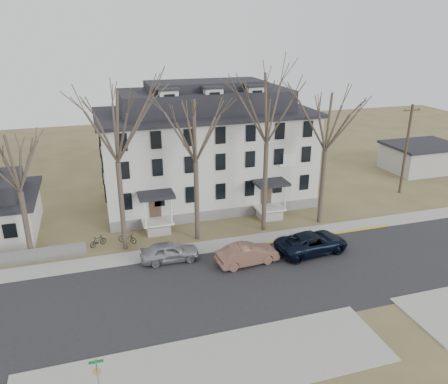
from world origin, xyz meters
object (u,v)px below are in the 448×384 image
object	(u,v)px
car_tan	(247,255)
street_sign	(97,374)
boarding_house	(206,150)
utility_pole_far	(406,149)
tree_bungalow	(15,159)
car_silver	(170,252)
tree_mid_right	(328,118)
car_navy	(312,243)
tree_mid_left	(195,127)
bicycle_left	(127,238)
bicycle_right	(98,242)
tree_far_left	(114,122)
tree_center	(268,104)

from	to	relation	value
car_tan	street_sign	distance (m)	15.01
car_tan	street_sign	world-z (taller)	street_sign
boarding_house	utility_pole_far	xyz separation A→B (m)	(20.50, -3.95, -0.47)
tree_bungalow	car_silver	xyz separation A→B (m)	(10.09, -3.04, -7.37)
car_tan	utility_pole_far	bearing A→B (deg)	-71.01
utility_pole_far	car_silver	xyz separation A→B (m)	(-26.41, -7.24, -4.15)
car_tan	tree_bungalow	bearing A→B (deg)	66.36
utility_pole_far	car_tan	size ratio (longest dim) A/B	2.00
boarding_house	tree_mid_right	distance (m)	12.51
car_tan	car_navy	size ratio (longest dim) A/B	0.81
tree_bungalow	tree_mid_left	bearing A→B (deg)	0.00
boarding_house	tree_mid_right	world-z (taller)	tree_mid_right
bicycle_left	street_sign	bearing A→B (deg)	-156.42
bicycle_left	bicycle_right	distance (m)	2.34
tree_mid_right	street_sign	world-z (taller)	tree_mid_right
bicycle_right	tree_far_left	bearing A→B (deg)	-143.89
tree_bungalow	car_silver	bearing A→B (deg)	-16.75
car_navy	bicycle_left	distance (m)	15.03
tree_far_left	car_silver	bearing A→B (deg)	-44.50
boarding_house	car_navy	bearing A→B (deg)	-68.84
tree_mid_right	tree_mid_left	bearing A→B (deg)	180.00
tree_bungalow	tree_far_left	bearing A→B (deg)	0.00
bicycle_right	street_sign	world-z (taller)	street_sign
tree_center	bicycle_left	distance (m)	15.88
tree_center	car_tan	bearing A→B (deg)	-123.29
car_tan	boarding_house	bearing A→B (deg)	-6.97
boarding_house	bicycle_right	distance (m)	14.10
utility_pole_far	bicycle_left	size ratio (longest dim) A/B	5.74
car_silver	car_navy	size ratio (longest dim) A/B	0.75
tree_far_left	utility_pole_far	bearing A→B (deg)	8.10
utility_pole_far	car_silver	bearing A→B (deg)	-164.68
tree_bungalow	car_navy	bearing A→B (deg)	-13.31
bicycle_right	boarding_house	bearing A→B (deg)	-85.87
car_silver	bicycle_left	bearing A→B (deg)	38.02
car_silver	street_sign	size ratio (longest dim) A/B	1.86
boarding_house	car_tan	size ratio (longest dim) A/B	4.39
tree_bungalow	car_tan	distance (m)	18.00
boarding_house	tree_mid_left	distance (m)	9.66
utility_pole_far	bicycle_left	distance (m)	29.77
car_tan	car_navy	distance (m)	5.50
utility_pole_far	street_sign	size ratio (longest dim) A/B	3.99
tree_far_left	utility_pole_far	distance (m)	30.29
boarding_house	tree_center	distance (m)	10.39
tree_center	boarding_house	bearing A→B (deg)	110.20
car_silver	car_navy	xyz separation A→B (m)	(11.00, -1.95, 0.06)
tree_far_left	utility_pole_far	xyz separation A→B (m)	(29.50, 4.20, -5.44)
car_silver	boarding_house	bearing A→B (deg)	-25.79
tree_far_left	bicycle_right	distance (m)	10.16
bicycle_right	tree_bungalow	bearing A→B (deg)	72.39
tree_mid_left	bicycle_right	distance (m)	12.25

